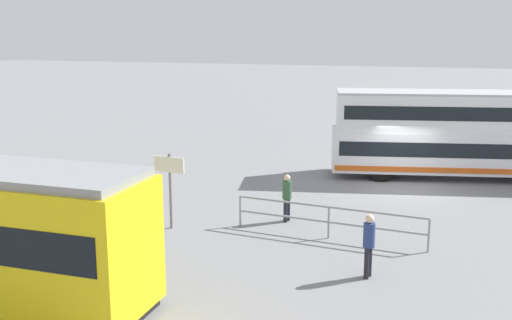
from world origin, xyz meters
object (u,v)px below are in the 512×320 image
Objects in this scene: double_decker_bus at (461,134)px; info_sign at (170,177)px; pedestrian_crossing at (369,241)px; pedestrian_near_railing at (287,195)px.

double_decker_bus is 4.50× the size of info_sign.
double_decker_bus reaches higher than pedestrian_crossing.
pedestrian_near_railing is (5.96, 8.39, -1.02)m from double_decker_bus.
info_sign is at bearing 27.21° from pedestrian_near_railing.
double_decker_bus is 12.94m from pedestrian_crossing.
pedestrian_near_railing is at bearing -152.79° from info_sign.
pedestrian_crossing is (2.69, 12.62, -0.95)m from double_decker_bus.
info_sign is (6.86, -2.39, 0.75)m from pedestrian_crossing.
info_sign is (9.54, 10.23, -0.19)m from double_decker_bus.
info_sign reaches higher than pedestrian_crossing.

